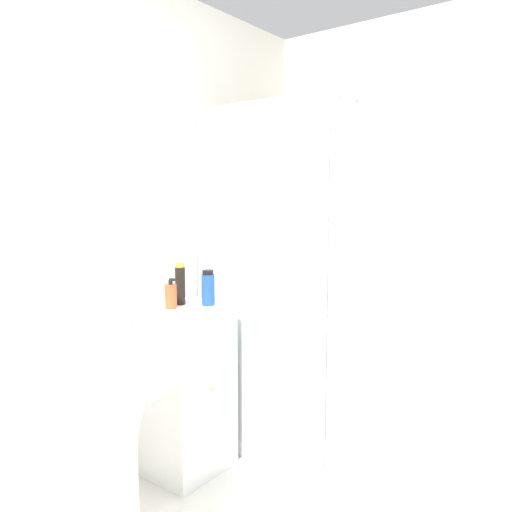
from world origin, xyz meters
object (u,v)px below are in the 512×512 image
object	(u,v)px
soap_dispenser	(171,296)
shampoo_bottle_tall_black	(180,284)
sink	(114,397)
shampoo_bottle_blue	(208,288)

from	to	relation	value
soap_dispenser	shampoo_bottle_tall_black	xyz separation A→B (m)	(0.10, 0.03, 0.04)
sink	shampoo_bottle_blue	size ratio (longest dim) A/B	5.48
soap_dispenser	shampoo_bottle_tall_black	bearing A→B (deg)	18.97
sink	soap_dispenser	distance (m)	0.67
shampoo_bottle_blue	sink	bearing A→B (deg)	-167.02
shampoo_bottle_blue	shampoo_bottle_tall_black	bearing A→B (deg)	120.08
shampoo_bottle_tall_black	shampoo_bottle_blue	xyz separation A→B (m)	(0.07, -0.13, -0.02)
shampoo_bottle_tall_black	soap_dispenser	bearing A→B (deg)	-161.03
sink	shampoo_bottle_tall_black	distance (m)	0.78
soap_dispenser	shampoo_bottle_tall_black	distance (m)	0.11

